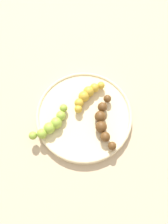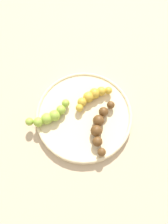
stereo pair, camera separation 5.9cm
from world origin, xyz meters
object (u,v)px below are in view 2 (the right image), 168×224
at_px(banana_overripe, 100,126).
at_px(banana_green, 50,116).
at_px(fruit_bowl, 84,115).
at_px(banana_spotted, 92,96).

bearing_deg(banana_overripe, banana_green, 0.81).
xyz_separation_m(fruit_bowl, banana_spotted, (0.04, -0.03, 0.02)).
bearing_deg(banana_spotted, banana_green, 84.30).
xyz_separation_m(banana_overripe, banana_spotted, (0.09, 0.00, -0.00)).
xyz_separation_m(banana_green, banana_spotted, (0.04, -0.13, -0.00)).
distance_m(banana_green, banana_spotted, 0.13).
relative_size(fruit_bowl, banana_overripe, 1.87).
bearing_deg(banana_overripe, banana_spotted, -64.91).
height_order(banana_green, banana_spotted, same).
height_order(banana_green, banana_overripe, same).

